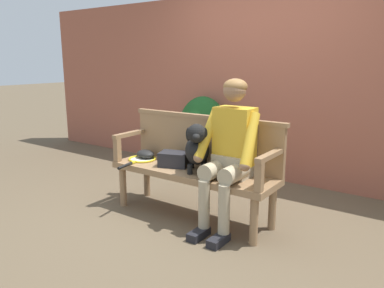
# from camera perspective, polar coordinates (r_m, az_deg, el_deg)

# --- Properties ---
(ground_plane) EXTENTS (40.00, 40.00, 0.00)m
(ground_plane) POSITION_cam_1_polar(r_m,az_deg,el_deg) (3.79, 0.00, -10.81)
(ground_plane) COLOR brown
(brick_garden_fence) EXTENTS (8.00, 0.30, 2.33)m
(brick_garden_fence) POSITION_cam_1_polar(r_m,az_deg,el_deg) (4.98, 11.57, 8.44)
(brick_garden_fence) COLOR #9E5642
(brick_garden_fence) RESTS_ON ground
(hedge_bush_mid_left) EXTENTS (0.78, 0.51, 1.03)m
(hedge_bush_mid_left) POSITION_cam_1_polar(r_m,az_deg,el_deg) (5.15, 1.69, 1.50)
(hedge_bush_mid_left) COLOR #194C1E
(hedge_bush_mid_left) RESTS_ON ground
(garden_bench) EXTENTS (1.67, 0.49, 0.48)m
(garden_bench) POSITION_cam_1_polar(r_m,az_deg,el_deg) (3.64, 0.00, -4.83)
(garden_bench) COLOR #93704C
(garden_bench) RESTS_ON ground
(bench_backrest) EXTENTS (1.71, 0.06, 0.50)m
(bench_backrest) POSITION_cam_1_polar(r_m,az_deg,el_deg) (3.74, 1.90, 0.65)
(bench_backrest) COLOR #93704C
(bench_backrest) RESTS_ON garden_bench
(bench_armrest_left_end) EXTENTS (0.06, 0.49, 0.28)m
(bench_armrest_left_end) POSITION_cam_1_polar(r_m,az_deg,el_deg) (4.01, -10.02, 0.53)
(bench_armrest_left_end) COLOR #93704C
(bench_armrest_left_end) RESTS_ON garden_bench
(bench_armrest_right_end) EXTENTS (0.06, 0.49, 0.28)m
(bench_armrest_right_end) POSITION_cam_1_polar(r_m,az_deg,el_deg) (3.12, 11.08, -3.02)
(bench_armrest_right_end) COLOR #93704C
(bench_armrest_right_end) RESTS_ON garden_bench
(person_seated) EXTENTS (0.56, 0.64, 1.35)m
(person_seated) POSITION_cam_1_polar(r_m,az_deg,el_deg) (3.33, 5.71, -0.64)
(person_seated) COLOR black
(person_seated) RESTS_ON ground
(dog_on_bench) EXTENTS (0.37, 0.46, 0.48)m
(dog_on_bench) POSITION_cam_1_polar(r_m,az_deg,el_deg) (3.48, 0.78, -0.52)
(dog_on_bench) COLOR black
(dog_on_bench) RESTS_ON garden_bench
(tennis_racket) EXTENTS (0.34, 0.58, 0.03)m
(tennis_racket) POSITION_cam_1_polar(r_m,az_deg,el_deg) (3.98, -7.72, -2.32)
(tennis_racket) COLOR yellow
(tennis_racket) RESTS_ON garden_bench
(baseball_glove) EXTENTS (0.26, 0.22, 0.09)m
(baseball_glove) POSITION_cam_1_polar(r_m,az_deg,el_deg) (4.05, -7.02, -1.52)
(baseball_glove) COLOR black
(baseball_glove) RESTS_ON garden_bench
(sports_bag) EXTENTS (0.33, 0.28, 0.14)m
(sports_bag) POSITION_cam_1_polar(r_m,az_deg,el_deg) (3.73, -2.69, -2.28)
(sports_bag) COLOR #232328
(sports_bag) RESTS_ON garden_bench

